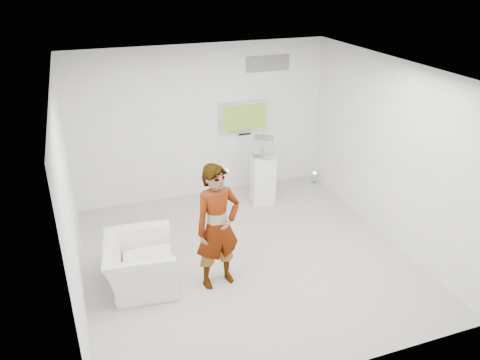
{
  "coord_description": "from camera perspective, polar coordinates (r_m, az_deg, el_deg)",
  "views": [
    {
      "loc": [
        -2.21,
        -5.91,
        4.33
      ],
      "look_at": [
        0.11,
        0.6,
        1.1
      ],
      "focal_mm": 35.0,
      "sensor_mm": 36.0,
      "label": 1
    }
  ],
  "objects": [
    {
      "name": "logo_decal",
      "position": [
        9.29,
        3.42,
        13.98
      ],
      "size": [
        0.9,
        0.02,
        0.3
      ],
      "primitive_type": "cube",
      "color": "slate",
      "rests_on": "room"
    },
    {
      "name": "wii_remote",
      "position": [
        6.49,
        -1.54,
        1.15
      ],
      "size": [
        0.04,
        0.13,
        0.03
      ],
      "primitive_type": "cube",
      "rotation": [
        0.0,
        0.0,
        -0.04
      ],
      "color": "white",
      "rests_on": "person"
    },
    {
      "name": "tv",
      "position": [
        9.32,
        0.49,
        7.72
      ],
      "size": [
        1.0,
        0.08,
        0.6
      ],
      "primitive_type": "cube",
      "color": "silver",
      "rests_on": "room"
    },
    {
      "name": "room",
      "position": [
        6.91,
        0.83,
        0.91
      ],
      "size": [
        5.01,
        5.01,
        3.0
      ],
      "color": "#B1A9A2",
      "rests_on": "ground"
    },
    {
      "name": "floor_uplight",
      "position": [
        10.13,
        9.04,
        0.27
      ],
      "size": [
        0.18,
        0.18,
        0.27
      ],
      "primitive_type": "cylinder",
      "rotation": [
        0.0,
        0.0,
        -0.06
      ],
      "color": "silver",
      "rests_on": "room"
    },
    {
      "name": "person",
      "position": [
        6.61,
        -2.74,
        -5.75
      ],
      "size": [
        0.76,
        0.57,
        1.89
      ],
      "primitive_type": "imported",
      "rotation": [
        0.0,
        0.0,
        0.19
      ],
      "color": "white",
      "rests_on": "room"
    },
    {
      "name": "console",
      "position": [
        8.9,
        2.88,
        3.6
      ],
      "size": [
        0.06,
        0.16,
        0.21
      ],
      "primitive_type": "cube",
      "rotation": [
        0.0,
        0.0,
        -0.06
      ],
      "color": "white",
      "rests_on": "pedestal"
    },
    {
      "name": "armchair",
      "position": [
        7.03,
        -12.09,
        -9.9
      ],
      "size": [
        1.1,
        1.23,
        0.73
      ],
      "primitive_type": "imported",
      "rotation": [
        0.0,
        0.0,
        1.46
      ],
      "color": "white",
      "rests_on": "room"
    },
    {
      "name": "pedestal",
      "position": [
        9.13,
        2.8,
        0.14
      ],
      "size": [
        0.54,
        0.54,
        0.97
      ],
      "primitive_type": "cube",
      "rotation": [
        0.0,
        0.0,
        -0.16
      ],
      "color": "white",
      "rests_on": "room"
    },
    {
      "name": "vitrine",
      "position": [
        8.87,
        2.89,
        4.06
      ],
      "size": [
        0.5,
        0.5,
        0.37
      ],
      "primitive_type": "cube",
      "rotation": [
        0.0,
        0.0,
        -0.48
      ],
      "color": "white",
      "rests_on": "pedestal"
    }
  ]
}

